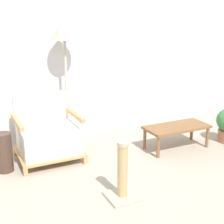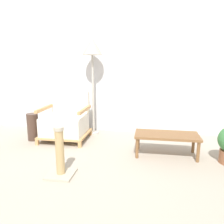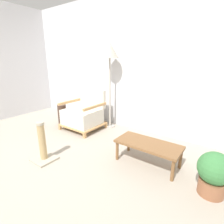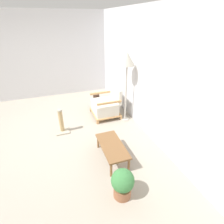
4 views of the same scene
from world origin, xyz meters
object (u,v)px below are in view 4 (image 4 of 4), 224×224
(coffee_table, at_px, (112,147))
(scratching_post, at_px, (62,124))
(potted_plant, at_px, (123,183))
(floor_lamp, at_px, (127,63))
(armchair, at_px, (106,105))
(vase, at_px, (96,101))

(coffee_table, distance_m, scratching_post, 1.52)
(coffee_table, distance_m, potted_plant, 0.84)
(floor_lamp, xyz_separation_m, coffee_table, (1.29, -0.83, -1.25))
(armchair, distance_m, coffee_table, 1.74)
(armchair, bearing_deg, coffee_table, -14.22)
(potted_plant, bearing_deg, floor_lamp, 155.47)
(floor_lamp, xyz_separation_m, vase, (-0.95, -0.53, -1.29))
(armchair, relative_size, potted_plant, 1.61)
(floor_lamp, distance_m, scratching_post, 2.11)
(vase, bearing_deg, floor_lamp, 29.11)
(coffee_table, height_order, vase, vase)
(floor_lamp, distance_m, vase, 1.69)
(armchair, relative_size, floor_lamp, 0.46)
(armchair, height_order, scratching_post, armchair)
(scratching_post, bearing_deg, vase, 130.73)
(vase, bearing_deg, scratching_post, -49.27)
(floor_lamp, relative_size, potted_plant, 3.49)
(armchair, xyz_separation_m, floor_lamp, (0.40, 0.41, 1.22))
(armchair, height_order, coffee_table, armchair)
(potted_plant, bearing_deg, coffee_table, 170.97)
(floor_lamp, height_order, scratching_post, floor_lamp)
(vase, bearing_deg, potted_plant, -8.07)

